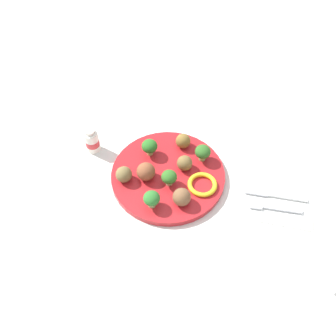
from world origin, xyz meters
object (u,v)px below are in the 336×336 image
object	(u,v)px
meatball_far_rim	(146,172)
napkin	(275,202)
meatball_front_left	(185,163)
broccoli_floret_center	(203,152)
broccoli_floret_far_rim	(150,146)
meatball_near_rim	(183,141)
pepper_ring_mid_left	(202,184)
plate	(168,175)
broccoli_floret_mid_right	(152,199)
yogurt_bottle	(92,141)
broccoli_floret_mid_left	(169,177)
meatball_mid_right	(182,197)
knife	(273,194)
meatball_back_right	(124,174)
fork	(272,207)

from	to	relation	value
meatball_far_rim	napkin	xyz separation A→B (m)	(-0.31, 0.01, -0.04)
meatball_front_left	broccoli_floret_center	bearing A→B (deg)	-137.78
broccoli_floret_far_rim	meatball_near_rim	xyz separation A→B (m)	(-0.08, -0.04, -0.01)
broccoli_floret_center	pepper_ring_mid_left	xyz separation A→B (m)	(-0.01, 0.08, -0.02)
pepper_ring_mid_left	plate	bearing A→B (deg)	-15.05
broccoli_floret_mid_right	broccoli_floret_center	bearing A→B (deg)	-121.69
meatball_front_left	yogurt_bottle	xyz separation A→B (m)	(0.25, -0.03, -0.00)
broccoli_floret_mid_left	broccoli_floret_mid_right	size ratio (longest dim) A/B	0.95
meatball_near_rim	meatball_mid_right	bearing A→B (deg)	97.58
broccoli_floret_far_rim	meatball_front_left	world-z (taller)	broccoli_floret_far_rim
meatball_far_rim	yogurt_bottle	size ratio (longest dim) A/B	0.63
meatball_far_rim	meatball_near_rim	distance (m)	0.14
meatball_far_rim	knife	world-z (taller)	meatball_far_rim
broccoli_floret_center	meatball_far_rim	xyz separation A→B (m)	(0.13, 0.08, -0.00)
napkin	yogurt_bottle	size ratio (longest dim) A/B	2.38
meatball_front_left	knife	world-z (taller)	meatball_front_left
meatball_back_right	fork	xyz separation A→B (m)	(-0.35, 0.01, -0.03)
broccoli_floret_far_rim	broccoli_floret_mid_right	bearing A→B (deg)	103.69
pepper_ring_mid_left	yogurt_bottle	xyz separation A→B (m)	(0.30, -0.08, 0.01)
meatball_far_rim	yogurt_bottle	bearing A→B (deg)	-25.92
meatball_near_rim	meatball_front_left	size ratio (longest dim) A/B	1.00
meatball_back_right	broccoli_floret_far_rim	bearing A→B (deg)	-115.49
meatball_mid_right	broccoli_floret_far_rim	bearing A→B (deg)	-52.22
broccoli_floret_far_rim	meatball_back_right	size ratio (longest dim) A/B	1.13
meatball_near_rim	broccoli_floret_mid_right	bearing A→B (deg)	77.61
pepper_ring_mid_left	napkin	world-z (taller)	pepper_ring_mid_left
broccoli_floret_mid_right	broccoli_floret_far_rim	bearing A→B (deg)	-76.31
meatball_back_right	napkin	size ratio (longest dim) A/B	0.23
plate	fork	distance (m)	0.26
meatball_near_rim	fork	distance (m)	0.27
plate	meatball_front_left	bearing A→B (deg)	-148.27
broccoli_floret_far_rim	pepper_ring_mid_left	distance (m)	0.16
meatball_back_right	knife	distance (m)	0.36
meatball_back_right	pepper_ring_mid_left	xyz separation A→B (m)	(-0.19, -0.01, -0.01)
plate	napkin	xyz separation A→B (m)	(-0.26, 0.03, -0.01)
pepper_ring_mid_left	yogurt_bottle	world-z (taller)	yogurt_bottle
meatball_near_rim	fork	size ratio (longest dim) A/B	0.32
broccoli_floret_far_rim	pepper_ring_mid_left	size ratio (longest dim) A/B	0.63
broccoli_floret_center	meatball_back_right	world-z (taller)	broccoli_floret_center
meatball_far_rim	meatball_mid_right	bearing A→B (deg)	149.62
meatball_mid_right	pepper_ring_mid_left	size ratio (longest dim) A/B	0.60
meatball_far_rim	meatball_near_rim	size ratio (longest dim) A/B	1.18
broccoli_floret_mid_left	knife	bearing A→B (deg)	-175.81
broccoli_floret_far_rim	meatball_far_rim	distance (m)	0.08
broccoli_floret_center	meatball_front_left	size ratio (longest dim) A/B	1.16
pepper_ring_mid_left	meatball_far_rim	bearing A→B (deg)	-0.60
broccoli_floret_mid_left	meatball_mid_right	size ratio (longest dim) A/B	0.98
broccoli_floret_center	plate	bearing A→B (deg)	37.52
broccoli_floret_far_rim	broccoli_floret_center	distance (m)	0.13
broccoli_floret_center	fork	bearing A→B (deg)	148.56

